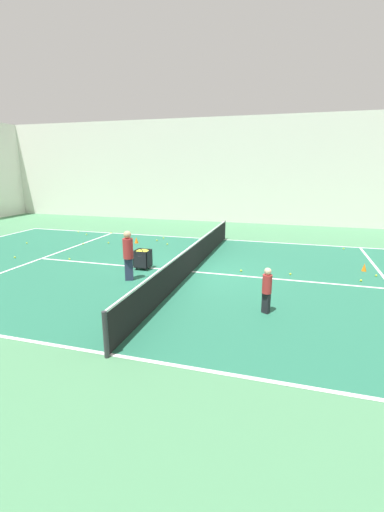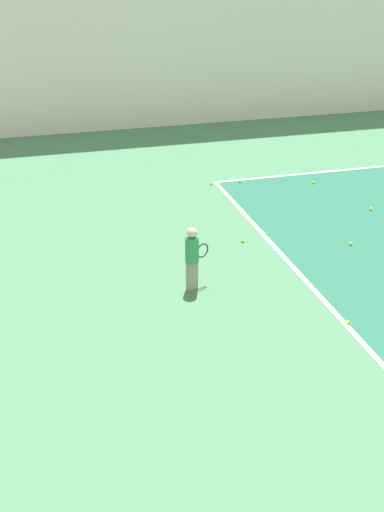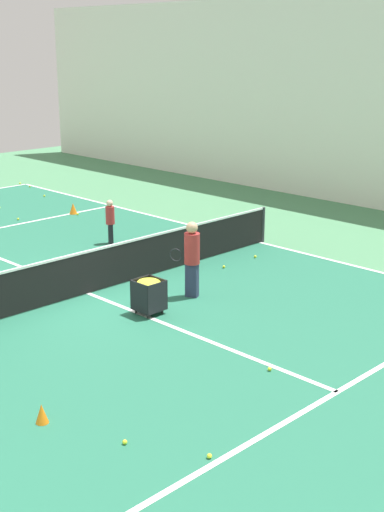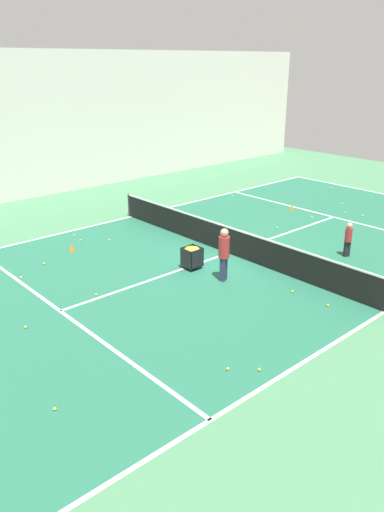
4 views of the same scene
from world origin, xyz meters
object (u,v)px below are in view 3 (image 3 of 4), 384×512
object	(u,v)px
tennis_net	(87,272)
ball_cart	(149,290)
coach_at_net	(192,254)
training_cone_0	(73,209)
child_midcourt	(110,219)

from	to	relation	value
tennis_net	ball_cart	distance (m)	1.82
coach_at_net	training_cone_0	size ratio (longest dim) A/B	4.77
tennis_net	ball_cart	xyz separation A→B (m)	(-0.15, 1.81, 0.01)
coach_at_net	child_midcourt	size ratio (longest dim) A/B	1.37
tennis_net	ball_cart	world-z (taller)	tennis_net
tennis_net	coach_at_net	world-z (taller)	coach_at_net
ball_cart	coach_at_net	bearing A→B (deg)	-175.39
coach_at_net	ball_cart	bearing A→B (deg)	70.70
coach_at_net	child_midcourt	xyz separation A→B (m)	(-1.40, -4.49, -0.25)
child_midcourt	ball_cart	world-z (taller)	child_midcourt
child_midcourt	training_cone_0	world-z (taller)	child_midcourt
coach_at_net	ball_cart	size ratio (longest dim) A/B	2.26
coach_at_net	training_cone_0	world-z (taller)	coach_at_net
tennis_net	child_midcourt	bearing A→B (deg)	-135.72
tennis_net	coach_at_net	bearing A→B (deg)	130.48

